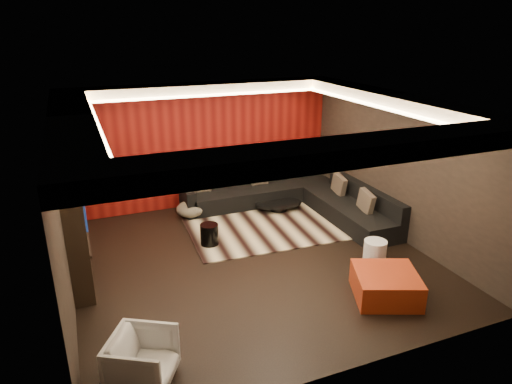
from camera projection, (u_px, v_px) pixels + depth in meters
name	position (u px, v px, depth m)	size (l,w,h in m)	color
floor	(253.00, 260.00, 8.17)	(6.00, 6.00, 0.02)	black
ceiling	(253.00, 102.00, 7.19)	(6.00, 6.00, 0.02)	silver
wall_back	(204.00, 145.00, 10.29)	(6.00, 0.02, 2.80)	black
wall_left	(61.00, 213.00, 6.62)	(0.02, 6.00, 2.80)	black
wall_right	(398.00, 166.00, 8.74)	(0.02, 6.00, 2.80)	black
red_feature_wall	(204.00, 145.00, 10.26)	(5.98, 0.05, 2.78)	#6B0C0A
soffit_back	(205.00, 89.00, 9.58)	(6.00, 0.60, 0.22)	silver
soffit_front	(346.00, 151.00, 4.89)	(6.00, 0.60, 0.22)	silver
soffit_left	(71.00, 123.00, 6.28)	(0.60, 4.80, 0.22)	silver
soffit_right	(392.00, 100.00, 8.18)	(0.60, 4.80, 0.22)	silver
cove_back	(210.00, 95.00, 9.31)	(4.80, 0.08, 0.04)	#FFD899
cove_front	(329.00, 152.00, 5.21)	(4.80, 0.08, 0.04)	#FFD899
cove_left	(98.00, 127.00, 6.43)	(0.08, 4.80, 0.04)	#FFD899
cove_right	(376.00, 106.00, 8.10)	(0.08, 4.80, 0.04)	#FFD899
tv_surround	(74.00, 215.00, 7.30)	(0.30, 2.00, 2.20)	black
tv_screen	(82.00, 193.00, 7.23)	(0.04, 1.30, 0.80)	black
tv_shelf	(88.00, 236.00, 7.49)	(0.04, 1.60, 0.04)	black
rug	(278.00, 217.00, 9.95)	(4.00, 3.00, 0.02)	beige
coffee_table	(278.00, 206.00, 10.27)	(1.06, 1.06, 0.18)	black
drum_stool	(209.00, 234.00, 8.64)	(0.35, 0.35, 0.41)	black
striped_pouf	(190.00, 209.00, 9.91)	(0.60, 0.60, 0.33)	#BEB093
white_side_table	(375.00, 254.00, 7.87)	(0.39, 0.39, 0.49)	white
orange_ottoman	(386.00, 285.00, 7.00)	(0.93, 0.93, 0.42)	#AF2B16
armchair	(142.00, 360.00, 5.26)	(0.70, 0.72, 0.65)	silver
sectional_sofa	(294.00, 198.00, 10.31)	(3.65, 3.50, 0.75)	black
throw_pillows	(289.00, 186.00, 10.05)	(3.05, 2.70, 0.50)	tan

